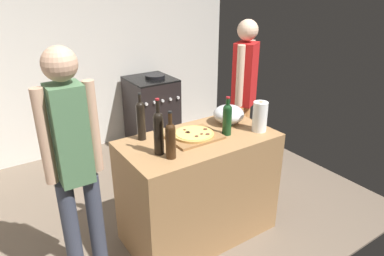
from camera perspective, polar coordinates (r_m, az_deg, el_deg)
ground_plane at (r=3.75m, az=-6.33°, el=-10.40°), size 3.83×3.41×0.02m
kitchen_wall_rear at (r=4.55m, az=-15.92°, el=12.72°), size 3.83×0.10×2.60m
counter at (r=2.94m, az=1.10°, el=-9.74°), size 1.23×0.66×0.91m
cutting_board at (r=2.73m, az=0.36°, el=-1.37°), size 0.40×0.32×0.02m
pizza at (r=2.72m, az=0.37°, el=-0.97°), size 0.32×0.32×0.03m
mixing_bowl at (r=2.99m, az=6.04°, el=2.25°), size 0.26×0.26×0.16m
paper_towel_roll at (r=2.86m, az=11.06°, el=1.85°), size 0.12×0.12×0.25m
wine_bottle_dark at (r=2.37m, az=-3.53°, el=-1.77°), size 0.07×0.07×0.34m
wine_bottle_green at (r=2.75m, az=5.79°, el=1.68°), size 0.07×0.07×0.31m
wine_bottle_clear at (r=2.67m, az=-8.38°, el=1.46°), size 0.06×0.06×0.37m
wine_bottle_amber at (r=2.42m, az=-5.51°, el=-0.47°), size 0.07×0.07×0.41m
stove at (r=4.62m, az=-6.61°, el=2.72°), size 0.56×0.62×0.95m
person_in_stripes at (r=2.34m, az=-18.77°, el=-5.13°), size 0.37×0.21×1.72m
person_in_red at (r=3.66m, az=8.53°, el=6.08°), size 0.36×0.29×1.71m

